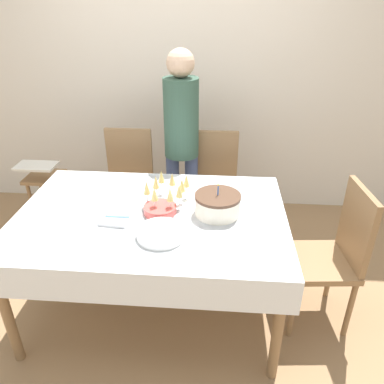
% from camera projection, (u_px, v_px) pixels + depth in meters
% --- Properties ---
extents(ground_plane, '(12.00, 12.00, 0.00)m').
position_uv_depth(ground_plane, '(156.00, 305.00, 2.69)').
color(ground_plane, '#93704C').
extents(wall_back, '(8.00, 0.05, 2.70)m').
position_uv_depth(wall_back, '(178.00, 71.00, 3.47)').
color(wall_back, silver).
rests_on(wall_back, ground_plane).
extents(dining_table, '(1.68, 1.15, 0.77)m').
position_uv_depth(dining_table, '(152.00, 227.00, 2.38)').
color(dining_table, white).
rests_on(dining_table, ground_plane).
extents(dining_chair_far_left, '(0.42, 0.42, 0.98)m').
position_uv_depth(dining_chair_far_left, '(128.00, 181.00, 3.25)').
color(dining_chair_far_left, olive).
rests_on(dining_chair_far_left, ground_plane).
extents(dining_chair_far_right, '(0.42, 0.42, 0.98)m').
position_uv_depth(dining_chair_far_right, '(213.00, 184.00, 3.20)').
color(dining_chair_far_right, olive).
rests_on(dining_chair_far_right, ground_plane).
extents(dining_chair_right_end, '(0.46, 0.46, 0.98)m').
position_uv_depth(dining_chair_right_end, '(334.00, 251.00, 2.37)').
color(dining_chair_right_end, olive).
rests_on(dining_chair_right_end, ground_plane).
extents(birthday_cake, '(0.28, 0.28, 0.21)m').
position_uv_depth(birthday_cake, '(218.00, 204.00, 2.30)').
color(birthday_cake, silver).
rests_on(birthday_cake, dining_table).
extents(champagne_tray, '(0.35, 0.35, 0.18)m').
position_uv_depth(champagne_tray, '(168.00, 192.00, 2.39)').
color(champagne_tray, silver).
rests_on(champagne_tray, dining_table).
extents(plate_stack_main, '(0.28, 0.28, 0.04)m').
position_uv_depth(plate_stack_main, '(161.00, 233.00, 2.10)').
color(plate_stack_main, white).
rests_on(plate_stack_main, dining_table).
extents(plate_stack_dessert, '(0.20, 0.20, 0.05)m').
position_uv_depth(plate_stack_dessert, '(160.00, 209.00, 2.32)').
color(plate_stack_dessert, '#CC4C47').
rests_on(plate_stack_dessert, dining_table).
extents(cake_knife, '(0.30, 0.05, 0.00)m').
position_uv_depth(cake_knife, '(217.00, 232.00, 2.15)').
color(cake_knife, silver).
rests_on(cake_knife, dining_table).
extents(fork_pile, '(0.18, 0.08, 0.02)m').
position_uv_depth(fork_pile, '(113.00, 223.00, 2.21)').
color(fork_pile, silver).
rests_on(fork_pile, dining_table).
extents(napkin_pile, '(0.15, 0.15, 0.01)m').
position_uv_depth(napkin_pile, '(120.00, 210.00, 2.35)').
color(napkin_pile, '#8CC6E0').
rests_on(napkin_pile, dining_table).
extents(person_standing, '(0.28, 0.28, 1.63)m').
position_uv_depth(person_standing, '(181.00, 133.00, 3.03)').
color(person_standing, '#3F4C72').
rests_on(person_standing, ground_plane).
extents(high_chair, '(0.33, 0.35, 0.71)m').
position_uv_depth(high_chair, '(45.00, 185.00, 3.32)').
color(high_chair, olive).
rests_on(high_chair, ground_plane).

